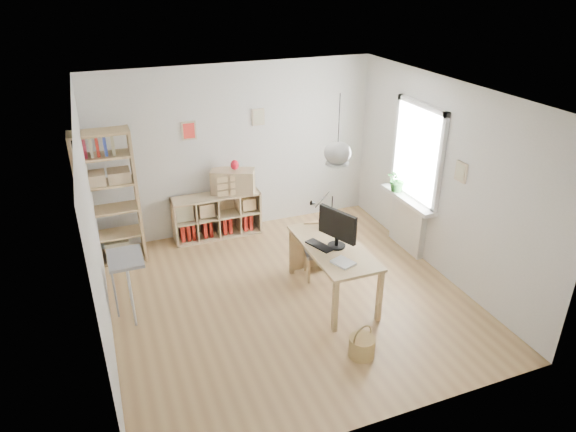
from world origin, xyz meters
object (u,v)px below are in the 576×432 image
object	(u,v)px
chair	(318,247)
tall_bookshelf	(108,194)
cube_shelf	(215,218)
drawer_chest	(233,181)
desk	(333,252)
storage_chest	(331,248)
monitor	(337,227)

from	to	relation	value
chair	tall_bookshelf	bearing A→B (deg)	165.26
cube_shelf	drawer_chest	xyz separation A→B (m)	(0.31, -0.04, 0.61)
desk	cube_shelf	xyz separation A→B (m)	(-1.02, 2.23, -0.36)
cube_shelf	tall_bookshelf	world-z (taller)	tall_bookshelf
cube_shelf	storage_chest	size ratio (longest dim) A/B	2.03
desk	tall_bookshelf	distance (m)	3.27
cube_shelf	tall_bookshelf	xyz separation A→B (m)	(-1.56, -0.28, 0.79)
desk	drawer_chest	distance (m)	2.32
storage_chest	monitor	world-z (taller)	monitor
cube_shelf	monitor	xyz separation A→B (m)	(1.05, -2.26, 0.74)
tall_bookshelf	storage_chest	world-z (taller)	tall_bookshelf
tall_bookshelf	monitor	size ratio (longest dim) A/B	3.61
storage_chest	drawer_chest	xyz separation A→B (m)	(-1.11, 1.34, 0.74)
tall_bookshelf	chair	xyz separation A→B (m)	(2.62, -1.41, -0.65)
storage_chest	chair	bearing A→B (deg)	-155.93
storage_chest	monitor	distance (m)	1.29
chair	storage_chest	world-z (taller)	chair
desk	tall_bookshelf	world-z (taller)	tall_bookshelf
cube_shelf	tall_bookshelf	bearing A→B (deg)	-169.81
cube_shelf	chair	world-z (taller)	chair
chair	monitor	xyz separation A→B (m)	(-0.01, -0.57, 0.59)
chair	monitor	size ratio (longest dim) A/B	1.40
desk	monitor	size ratio (longest dim) A/B	2.71
cube_shelf	drawer_chest	distance (m)	0.69
desk	chair	xyz separation A→B (m)	(0.04, 0.54, -0.22)
chair	cube_shelf	bearing A→B (deg)	135.57
storage_chest	monitor	bearing A→B (deg)	-129.37
storage_chest	tall_bookshelf	bearing A→B (deg)	143.49
cube_shelf	storage_chest	distance (m)	1.99
monitor	drawer_chest	world-z (taller)	monitor
cube_shelf	drawer_chest	bearing A→B (deg)	-7.44
drawer_chest	cube_shelf	bearing A→B (deg)	-164.00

